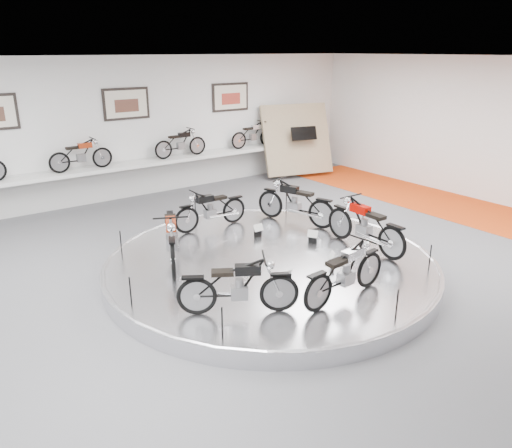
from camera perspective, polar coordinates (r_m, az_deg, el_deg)
floor at (r=9.64m, az=2.76°, el=-6.17°), size 16.00×16.00×0.00m
ceiling at (r=8.70m, az=3.20°, el=18.34°), size 16.00×16.00×0.00m
wall_back at (r=14.96m, az=-14.43°, el=10.50°), size 16.00×0.00×16.00m
orange_carpet_strip at (r=14.62m, az=24.03°, el=1.17°), size 2.40×12.60×0.01m
dado_band at (r=15.22m, az=-13.95°, el=5.10°), size 15.68×0.04×1.10m
display_platform at (r=9.79m, az=1.67°, el=-4.77°), size 6.40×6.40×0.30m
platform_rim at (r=9.74m, az=1.68°, el=-4.13°), size 6.40×6.40×0.10m
shelf at (r=14.86m, az=-13.67°, el=6.58°), size 11.00×0.55×0.10m
poster_center at (r=14.84m, az=-14.60°, el=13.15°), size 1.35×0.06×0.88m
poster_right at (r=16.46m, az=-2.93°, el=14.29°), size 1.35×0.06×0.88m
display_panel at (r=17.22m, az=4.69°, el=9.61°), size 2.56×1.52×2.30m
shelf_bike_b at (r=14.29m, az=-19.36°, el=7.24°), size 1.22×0.43×0.73m
shelf_bike_c at (r=15.40m, az=-8.61°, el=8.92°), size 1.22×0.43×0.73m
shelf_bike_d at (r=16.80m, az=-0.33°, el=10.00°), size 1.22×0.43×0.73m
bike_a at (r=11.58m, az=4.52°, el=2.52°), size 1.14×1.83×1.01m
bike_b at (r=11.27m, az=-5.19°, el=1.75°), size 1.56×0.57×0.91m
bike_c at (r=9.50m, az=-9.64°, el=-1.36°), size 1.36×1.91×1.07m
bike_d at (r=7.61m, az=-2.06°, el=-7.04°), size 1.64×1.31×0.93m
bike_e at (r=8.16m, az=10.19°, el=-5.39°), size 1.66×0.71×0.95m
bike_f at (r=10.26m, az=12.38°, el=-0.07°), size 0.64×1.76×1.03m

